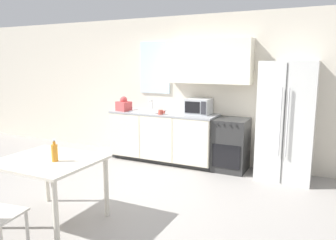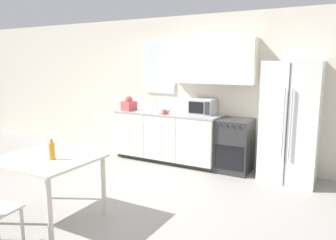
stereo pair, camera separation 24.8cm
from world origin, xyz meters
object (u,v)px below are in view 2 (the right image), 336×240
Objects in this scene: dining_table at (47,166)px; drink_bottle at (52,151)px; refrigerator at (290,122)px; microwave at (203,107)px; coffee_mug at (165,112)px; oven_range at (235,146)px.

dining_table is 0.24m from drink_bottle.
drink_bottle is at bearing -127.75° from refrigerator.
drink_bottle is (0.13, -0.02, 0.21)m from dining_table.
refrigerator is 3.56m from dining_table.
microwave is 1.73× the size of drink_bottle.
refrigerator is at bearing -4.91° from microwave.
refrigerator is 2.12m from coffee_mug.
oven_range is 7.20× the size of coffee_mug.
drink_bottle reaches higher than dining_table.
coffee_mug is at bearing 86.55° from dining_table.
drink_bottle is (-2.13, -2.76, -0.07)m from refrigerator.
refrigerator reaches higher than dining_table.
microwave is 2.99m from dining_table.
dining_table is at bearing -104.46° from microwave.
oven_range reaches higher than dining_table.
microwave reaches higher than oven_range.
oven_range is at bearing 11.59° from coffee_mug.
refrigerator is at bearing 52.25° from drink_bottle.
microwave reaches higher than dining_table.
dining_table is at bearing -93.45° from coffee_mug.
refrigerator is at bearing 50.39° from dining_table.
coffee_mug is at bearing -168.41° from oven_range.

